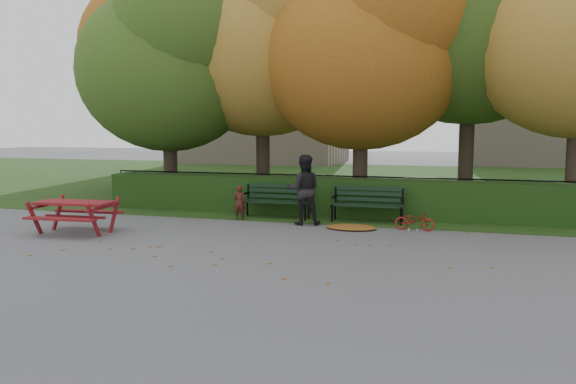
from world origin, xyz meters
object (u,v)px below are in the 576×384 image
(tree_d, at_px, (486,0))
(bench_right, at_px, (368,201))
(picnic_table, at_px, (75,209))
(adult, at_px, (304,190))
(tree_a, at_px, (174,57))
(bicycle, at_px, (415,220))
(bench_left, at_px, (277,198))
(child, at_px, (239,203))
(tree_b, at_px, (271,29))
(tree_f, at_px, (172,38))
(tree_c, at_px, (372,40))

(tree_d, bearing_deg, bench_right, -128.23)
(picnic_table, relative_size, adult, 1.02)
(tree_a, height_order, bicycle, tree_a)
(picnic_table, bearing_deg, bench_left, 38.83)
(bicycle, bearing_deg, bench_left, 81.82)
(bench_right, bearing_deg, child, -169.74)
(tree_b, xyz_separation_m, tree_d, (6.32, 0.48, 0.58))
(tree_a, xyz_separation_m, tree_d, (9.07, 1.65, 1.46))
(child, relative_size, bicycle, 1.00)
(adult, bearing_deg, tree_b, -75.63)
(tree_a, xyz_separation_m, bench_right, (6.29, -1.88, -4.00))
(tree_d, relative_size, tree_f, 1.04)
(bench_right, xyz_separation_m, bicycle, (1.21, -0.86, -0.29))
(tree_b, relative_size, tree_f, 0.96)
(tree_c, bearing_deg, bench_right, -83.30)
(tree_f, bearing_deg, tree_c, -22.35)
(bench_left, height_order, bicycle, bench_left)
(tree_f, height_order, adult, tree_f)
(tree_d, xyz_separation_m, picnic_table, (-8.88, -6.87, -5.42))
(child, bearing_deg, tree_a, -53.76)
(bench_left, bearing_deg, tree_b, 110.58)
(tree_f, bearing_deg, bench_right, -33.92)
(bench_left, relative_size, child, 2.03)
(tree_c, distance_m, adult, 5.15)
(bench_right, distance_m, bicycle, 1.52)
(tree_c, relative_size, picnic_table, 4.55)
(child, xyz_separation_m, bicycle, (4.43, -0.28, -0.21))
(bicycle, bearing_deg, tree_c, 30.60)
(bench_right, bearing_deg, tree_a, 163.39)
(bench_left, bearing_deg, bicycle, -13.44)
(tree_f, relative_size, adult, 5.35)
(tree_b, relative_size, picnic_table, 5.00)
(bench_left, bearing_deg, tree_f, 136.49)
(tree_b, xyz_separation_m, bench_left, (1.14, -3.04, -4.88))
(picnic_table, bearing_deg, tree_d, 34.46)
(tree_b, xyz_separation_m, child, (0.32, -3.63, -4.96))
(tree_b, relative_size, tree_c, 1.10)
(child, bearing_deg, picnic_table, 28.73)
(tree_c, relative_size, tree_d, 0.84)
(tree_f, bearing_deg, adult, -43.06)
(bench_left, bearing_deg, bench_right, 0.00)
(picnic_table, distance_m, child, 3.99)
(tree_d, height_order, adult, tree_d)
(tree_f, bearing_deg, child, -50.67)
(tree_f, xyz_separation_m, bench_right, (8.23, -5.54, -5.17))
(bench_left, relative_size, picnic_table, 1.02)
(bench_left, xyz_separation_m, bench_right, (2.40, 0.00, 0.00))
(tree_d, relative_size, bench_right, 5.32)
(tree_d, height_order, child, tree_d)
(tree_d, relative_size, bench_left, 5.32)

